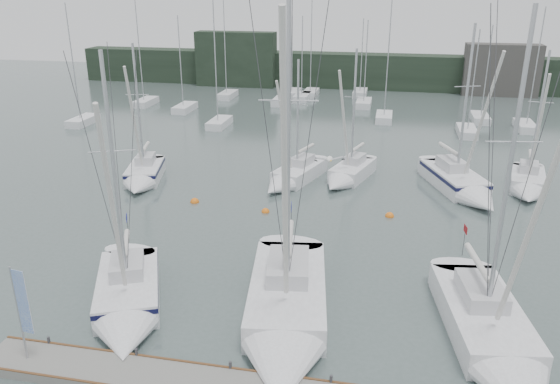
{
  "coord_description": "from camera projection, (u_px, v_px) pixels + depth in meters",
  "views": [
    {
      "loc": [
        3.51,
        -20.97,
        14.64
      ],
      "look_at": [
        -1.86,
        5.0,
        4.5
      ],
      "focal_mm": 35.0,
      "sensor_mm": 36.0,
      "label": 1
    }
  ],
  "objects": [
    {
      "name": "far_building_right",
      "position": [
        501.0,
        70.0,
        75.31
      ],
      "size": [
        10.0,
        3.0,
        7.0
      ],
      "primitive_type": "cube",
      "color": "#3F3D3A",
      "rests_on": "ground"
    },
    {
      "name": "sailboat_mid_e",
      "position": [
        528.0,
        186.0,
        40.64
      ],
      "size": [
        3.53,
        7.1,
        11.11
      ],
      "rotation": [
        0.0,
        0.0,
        -0.17
      ],
      "color": "silver",
      "rests_on": "ground"
    },
    {
      "name": "sailboat_near_center",
      "position": [
        285.0,
        323.0,
        24.06
      ],
      "size": [
        5.25,
        12.31,
        17.27
      ],
      "rotation": [
        0.0,
        0.0,
        0.15
      ],
      "color": "silver",
      "rests_on": "ground"
    },
    {
      "name": "sailboat_mid_b",
      "position": [
        291.0,
        178.0,
        42.42
      ],
      "size": [
        4.52,
        8.01,
        10.18
      ],
      "rotation": [
        0.0,
        0.0,
        -0.31
      ],
      "color": "silver",
      "rests_on": "ground"
    },
    {
      "name": "ground",
      "position": [
        298.0,
        324.0,
        25.08
      ],
      "size": [
        160.0,
        160.0,
        0.0
      ],
      "primitive_type": "plane",
      "color": "#4B5B57",
      "rests_on": "ground"
    },
    {
      "name": "sailboat_mid_a",
      "position": [
        142.0,
        177.0,
        42.46
      ],
      "size": [
        4.07,
        7.27,
        11.4
      ],
      "rotation": [
        0.0,
        0.0,
        0.25
      ],
      "color": "silver",
      "rests_on": "ground"
    },
    {
      "name": "sailboat_near_right",
      "position": [
        498.0,
        348.0,
        22.52
      ],
      "size": [
        4.71,
        11.05,
        15.1
      ],
      "rotation": [
        0.0,
        0.0,
        0.15
      ],
      "color": "silver",
      "rests_on": "ground"
    },
    {
      "name": "dock_banner",
      "position": [
        21.0,
        307.0,
        21.24
      ],
      "size": [
        0.64,
        0.13,
        4.2
      ],
      "rotation": [
        0.0,
        0.0,
        -0.13
      ],
      "color": "#ADB0B6",
      "rests_on": "dock"
    },
    {
      "name": "buoy_a",
      "position": [
        265.0,
        212.0,
        37.4
      ],
      "size": [
        0.56,
        0.56,
        0.56
      ],
      "primitive_type": "sphere",
      "color": "orange",
      "rests_on": "ground"
    },
    {
      "name": "buoy_c",
      "position": [
        195.0,
        202.0,
        39.07
      ],
      "size": [
        0.63,
        0.63,
        0.63
      ],
      "primitive_type": "sphere",
      "color": "orange",
      "rests_on": "ground"
    },
    {
      "name": "seagull",
      "position": [
        330.0,
        159.0,
        19.78
      ],
      "size": [
        1.01,
        0.5,
        0.2
      ],
      "rotation": [
        0.0,
        0.0,
        0.35
      ],
      "color": "white",
      "rests_on": "ground"
    },
    {
      "name": "far_building_left",
      "position": [
        236.0,
        59.0,
        82.31
      ],
      "size": [
        12.0,
        3.0,
        8.0
      ],
      "primitive_type": "cube",
      "color": "black",
      "rests_on": "ground"
    },
    {
      "name": "sailboat_mid_c",
      "position": [
        346.0,
        176.0,
        42.85
      ],
      "size": [
        4.17,
        7.23,
        10.89
      ],
      "rotation": [
        0.0,
        0.0,
        -0.3
      ],
      "color": "silver",
      "rests_on": "ground"
    },
    {
      "name": "sailboat_near_left",
      "position": [
        127.0,
        305.0,
        25.46
      ],
      "size": [
        6.12,
        9.01,
        13.1
      ],
      "rotation": [
        0.0,
        0.0,
        0.42
      ],
      "color": "silver",
      "rests_on": "ground"
    },
    {
      "name": "sailboat_mid_d",
      "position": [
        463.0,
        186.0,
        40.28
      ],
      "size": [
        5.91,
        9.74,
        13.07
      ],
      "rotation": [
        0.0,
        0.0,
        0.36
      ],
      "color": "silver",
      "rests_on": "ground"
    },
    {
      "name": "mast_forest",
      "position": [
        352.0,
        107.0,
        66.9
      ],
      "size": [
        59.85,
        27.44,
        14.87
      ],
      "color": "silver",
      "rests_on": "ground"
    },
    {
      "name": "buoy_b",
      "position": [
        389.0,
        216.0,
        36.69
      ],
      "size": [
        0.59,
        0.59,
        0.59
      ],
      "primitive_type": "sphere",
      "color": "orange",
      "rests_on": "ground"
    },
    {
      "name": "far_treeline",
      "position": [
        370.0,
        71.0,
        80.9
      ],
      "size": [
        90.0,
        4.0,
        5.0
      ],
      "primitive_type": "cube",
      "color": "black",
      "rests_on": "ground"
    }
  ]
}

